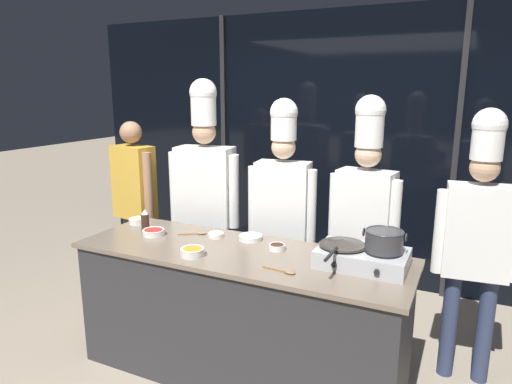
% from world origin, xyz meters
% --- Properties ---
extents(ground_plane, '(24.00, 24.00, 0.00)m').
position_xyz_m(ground_plane, '(0.00, 0.00, 0.00)').
color(ground_plane, gray).
extents(window_wall_back, '(5.61, 0.09, 2.70)m').
position_xyz_m(window_wall_back, '(0.00, 1.96, 1.35)').
color(window_wall_back, black).
rests_on(window_wall_back, ground_plane).
extents(demo_counter, '(2.25, 0.75, 0.90)m').
position_xyz_m(demo_counter, '(0.00, 0.00, 0.45)').
color(demo_counter, '#2D2D30').
rests_on(demo_counter, ground_plane).
extents(portable_stove, '(0.53, 0.36, 0.12)m').
position_xyz_m(portable_stove, '(0.79, 0.09, 0.96)').
color(portable_stove, '#B2B5BA').
rests_on(portable_stove, demo_counter).
extents(frying_pan, '(0.29, 0.51, 0.04)m').
position_xyz_m(frying_pan, '(0.67, 0.08, 1.04)').
color(frying_pan, '#38332D').
rests_on(frying_pan, portable_stove).
extents(stock_pot, '(0.25, 0.22, 0.13)m').
position_xyz_m(stock_pot, '(0.91, 0.09, 1.09)').
color(stock_pot, '#333335').
rests_on(stock_pot, portable_stove).
extents(squeeze_bottle_soy, '(0.06, 0.06, 0.17)m').
position_xyz_m(squeeze_bottle_soy, '(-0.84, 0.08, 0.98)').
color(squeeze_bottle_soy, '#332319').
rests_on(squeeze_bottle_soy, demo_counter).
extents(prep_bowl_chicken, '(0.17, 0.17, 0.04)m').
position_xyz_m(prep_bowl_chicken, '(-0.04, 0.24, 0.92)').
color(prep_bowl_chicken, white).
rests_on(prep_bowl_chicken, demo_counter).
extents(prep_bowl_carrots, '(0.15, 0.15, 0.05)m').
position_xyz_m(prep_bowl_carrots, '(-0.23, -0.21, 0.93)').
color(prep_bowl_carrots, white).
rests_on(prep_bowl_carrots, demo_counter).
extents(prep_bowl_bell_pepper, '(0.16, 0.16, 0.04)m').
position_xyz_m(prep_bowl_bell_pepper, '(-0.73, 0.02, 0.93)').
color(prep_bowl_bell_pepper, white).
rests_on(prep_bowl_bell_pepper, demo_counter).
extents(prep_bowl_ginger, '(0.13, 0.13, 0.05)m').
position_xyz_m(prep_bowl_ginger, '(-1.02, 0.20, 0.93)').
color(prep_bowl_ginger, white).
rests_on(prep_bowl_ginger, demo_counter).
extents(prep_bowl_shrimp, '(0.11, 0.11, 0.03)m').
position_xyz_m(prep_bowl_shrimp, '(-0.29, 0.18, 0.92)').
color(prep_bowl_shrimp, white).
rests_on(prep_bowl_shrimp, demo_counter).
extents(prep_bowl_soy_glaze, '(0.11, 0.11, 0.04)m').
position_xyz_m(prep_bowl_soy_glaze, '(0.21, 0.13, 0.92)').
color(prep_bowl_soy_glaze, white).
rests_on(prep_bowl_soy_glaze, demo_counter).
extents(serving_spoon_slotted, '(0.20, 0.14, 0.02)m').
position_xyz_m(serving_spoon_slotted, '(-0.44, 0.18, 0.91)').
color(serving_spoon_slotted, olive).
rests_on(serving_spoon_slotted, demo_counter).
extents(serving_spoon_solid, '(0.22, 0.05, 0.02)m').
position_xyz_m(serving_spoon_solid, '(0.40, -0.20, 0.91)').
color(serving_spoon_solid, olive).
rests_on(serving_spoon_solid, demo_counter).
extents(person_guest, '(0.50, 0.25, 1.67)m').
position_xyz_m(person_guest, '(-1.39, 0.60, 1.02)').
color(person_guest, '#4C4C51').
rests_on(person_guest, ground_plane).
extents(chef_head, '(0.62, 0.31, 2.03)m').
position_xyz_m(chef_head, '(-0.67, 0.67, 1.15)').
color(chef_head, '#2D3856').
rests_on(chef_head, ground_plane).
extents(chef_sous, '(0.54, 0.26, 1.88)m').
position_xyz_m(chef_sous, '(0.03, 0.67, 1.10)').
color(chef_sous, '#4C4C51').
rests_on(chef_sous, ground_plane).
extents(chef_line, '(0.52, 0.26, 1.91)m').
position_xyz_m(chef_line, '(0.68, 0.64, 1.11)').
color(chef_line, '#2D3856').
rests_on(chef_line, ground_plane).
extents(chef_pastry, '(0.53, 0.25, 1.84)m').
position_xyz_m(chef_pastry, '(1.41, 0.61, 1.07)').
color(chef_pastry, '#2D3856').
rests_on(chef_pastry, ground_plane).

